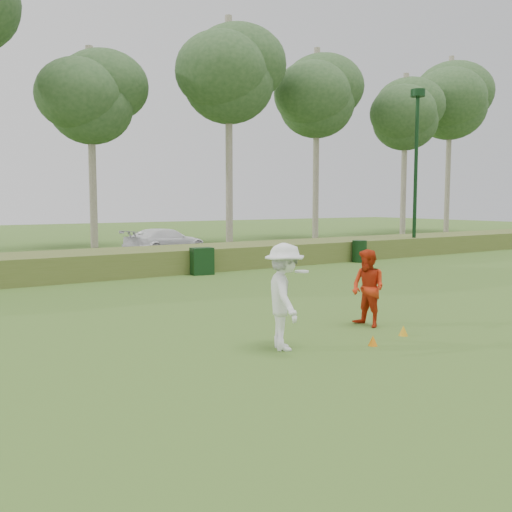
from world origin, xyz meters
TOP-DOWN VIEW (x-y plane):
  - ground at (0.00, 0.00)m, footprint 120.00×120.00m
  - reed_strip at (0.00, 12.00)m, footprint 80.00×3.00m
  - park_road at (0.00, 17.00)m, footprint 80.00×6.00m
  - lamp_post at (14.00, 11.00)m, footprint 0.70×0.70m
  - tree_4 at (2.00, 24.50)m, footprint 6.24×6.24m
  - tree_5 at (10.00, 22.50)m, footprint 7.28×7.28m
  - tree_6 at (18.00, 23.80)m, footprint 7.02×7.02m
  - tree_7 at (26.00, 22.80)m, footprint 6.50×6.50m
  - tree_8 at (33.00, 24.20)m, footprint 8.06×8.06m
  - player_white at (-2.06, -0.15)m, footprint 1.18×1.47m
  - player_red at (0.62, 0.42)m, footprint 0.68×0.85m
  - cone_orange at (-0.49, -0.87)m, footprint 0.18×0.18m
  - cone_yellow at (0.62, -0.62)m, footprint 0.19×0.19m
  - utility_cabinet at (1.64, 10.24)m, footprint 0.86×0.60m
  - trash_bin at (9.59, 10.23)m, footprint 0.83×0.83m
  - car_right at (3.58, 17.89)m, footprint 4.82×2.93m

SIDE VIEW (x-z plane):
  - ground at x=0.00m, z-range 0.00..0.00m
  - park_road at x=0.00m, z-range 0.00..0.06m
  - cone_orange at x=-0.49m, z-range 0.00..0.20m
  - cone_yellow at x=0.62m, z-range 0.00..0.21m
  - reed_strip at x=0.00m, z-range 0.00..0.90m
  - trash_bin at x=9.59m, z-range 0.00..0.98m
  - utility_cabinet at x=1.64m, z-range 0.00..1.01m
  - car_right at x=3.58m, z-range 0.06..1.37m
  - player_red at x=0.62m, z-range 0.00..1.70m
  - player_white at x=-2.06m, z-range 0.00..1.99m
  - lamp_post at x=14.00m, z-range 1.51..9.68m
  - tree_4 at x=2.00m, z-range 2.84..14.34m
  - tree_7 at x=26.00m, z-range 3.09..15.59m
  - tree_6 at x=18.00m, z-range 3.35..16.85m
  - tree_5 at x=10.00m, z-range 3.47..17.47m
  - tree_8 at x=33.00m, z-range 3.73..18.73m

